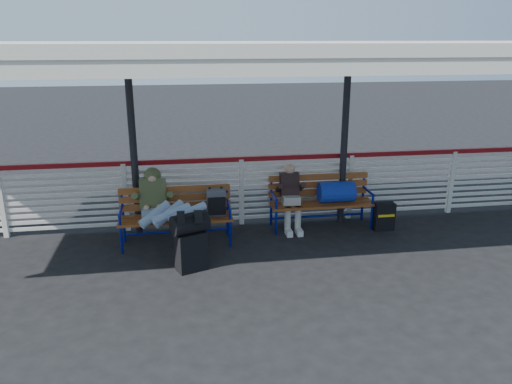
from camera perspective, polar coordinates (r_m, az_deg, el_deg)
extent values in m
plane|color=black|center=(7.31, 0.29, -8.89)|extent=(60.00, 60.00, 0.00)
cube|color=silver|center=(8.84, -1.67, 0.00)|extent=(12.00, 0.04, 1.04)
cube|color=maroon|center=(8.68, -1.71, 3.78)|extent=(12.00, 0.06, 0.08)
cube|color=silver|center=(7.45, -0.83, 16.15)|extent=(12.60, 3.60, 0.16)
cube|color=silver|center=(5.73, 1.74, 14.51)|extent=(12.60, 0.06, 0.30)
cylinder|color=black|center=(8.44, -13.85, 4.98)|extent=(0.12, 0.12, 3.00)
cylinder|color=black|center=(8.88, 10.06, 5.81)|extent=(0.12, 0.12, 3.00)
cube|color=black|center=(7.27, -7.44, -6.74)|extent=(0.48, 0.39, 0.57)
cylinder|color=black|center=(7.10, -7.58, -3.56)|extent=(0.59, 0.47, 0.29)
cube|color=brown|center=(8.09, -9.12, -3.03)|extent=(1.80, 0.50, 0.04)
cube|color=brown|center=(8.25, -9.21, -0.65)|extent=(1.80, 0.10, 0.40)
cylinder|color=#0D1A99|center=(8.04, -15.13, -5.28)|extent=(0.04, 0.04, 0.45)
cylinder|color=#0D1A99|center=(8.02, -2.94, -4.73)|extent=(0.04, 0.04, 0.45)
cylinder|color=#0D1A99|center=(8.39, -14.94, -2.64)|extent=(0.04, 0.04, 0.90)
cylinder|color=#0D1A99|center=(8.37, -3.30, -2.11)|extent=(0.04, 0.04, 0.90)
cube|color=#55585E|center=(8.05, -4.57, -1.20)|extent=(0.30, 0.19, 0.43)
cube|color=brown|center=(8.77, 7.54, -1.32)|extent=(1.80, 0.50, 0.04)
cube|color=brown|center=(8.93, 7.14, 0.84)|extent=(1.80, 0.10, 0.40)
cylinder|color=#0D1A99|center=(8.47, 2.32, -3.49)|extent=(0.04, 0.04, 0.45)
cylinder|color=#0D1A99|center=(8.94, 13.08, -2.80)|extent=(0.04, 0.04, 0.45)
cylinder|color=#0D1A99|center=(8.83, 1.74, -1.05)|extent=(0.04, 0.04, 0.90)
cylinder|color=#0D1A99|center=(9.28, 12.12, -0.52)|extent=(0.04, 0.04, 0.90)
cylinder|color=navy|center=(8.78, 9.15, 0.01)|extent=(0.62, 0.36, 0.36)
cube|color=#9BB8D1|center=(8.12, -11.62, -2.42)|extent=(0.36, 0.26, 0.18)
cube|color=#404826|center=(8.22, -11.68, -0.25)|extent=(0.42, 0.38, 0.53)
sphere|color=#404826|center=(8.24, -11.77, 1.82)|extent=(0.28, 0.28, 0.28)
sphere|color=tan|center=(8.21, -11.77, 1.67)|extent=(0.21, 0.21, 0.21)
cube|color=black|center=(7.01, -8.58, -2.90)|extent=(0.11, 0.27, 0.10)
cube|color=black|center=(7.01, -6.62, -2.80)|extent=(0.11, 0.27, 0.10)
cube|color=#B3ACA2|center=(8.64, 4.00, -0.95)|extent=(0.30, 0.24, 0.16)
cube|color=black|center=(8.70, 3.83, 0.90)|extent=(0.32, 0.23, 0.42)
sphere|color=tan|center=(8.64, 3.84, 2.66)|extent=(0.19, 0.19, 0.19)
cylinder|color=#B3ACA2|center=(8.55, 3.64, -3.20)|extent=(0.11, 0.11, 0.46)
cylinder|color=#B3ACA2|center=(8.59, 4.81, -3.12)|extent=(0.11, 0.11, 0.46)
cube|color=silver|center=(8.53, 3.76, -4.62)|extent=(0.10, 0.24, 0.10)
cube|color=silver|center=(8.57, 4.94, -4.55)|extent=(0.10, 0.24, 0.10)
cube|color=black|center=(8.97, 14.39, -2.71)|extent=(0.35, 0.20, 0.49)
cube|color=gold|center=(8.86, 14.68, -2.65)|extent=(0.29, 0.02, 0.04)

